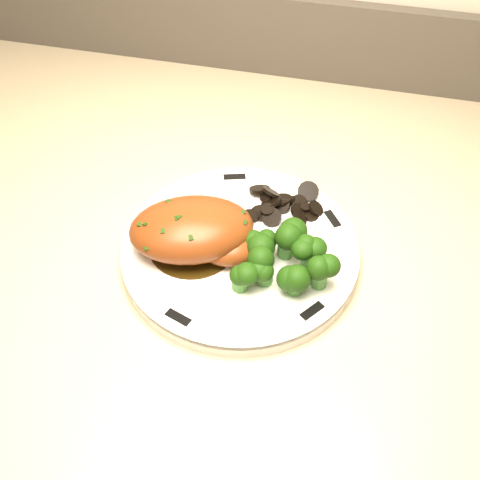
# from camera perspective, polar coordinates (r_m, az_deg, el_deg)

# --- Properties ---
(plate) EXTENTS (0.32, 0.32, 0.02)m
(plate) POSITION_cam_1_polar(r_m,az_deg,el_deg) (0.66, 0.00, -1.09)
(plate) COLOR white
(plate) RESTS_ON counter
(rim_accent_0) EXTENTS (0.02, 0.03, 0.00)m
(rim_accent_0) POSITION_cam_1_polar(r_m,az_deg,el_deg) (0.69, 8.75, 1.99)
(rim_accent_0) COLOR black
(rim_accent_0) RESTS_ON plate
(rim_accent_1) EXTENTS (0.03, 0.02, 0.00)m
(rim_accent_1) POSITION_cam_1_polar(r_m,az_deg,el_deg) (0.73, -0.52, 5.99)
(rim_accent_1) COLOR black
(rim_accent_1) RESTS_ON plate
(rim_accent_2) EXTENTS (0.01, 0.03, 0.00)m
(rim_accent_2) POSITION_cam_1_polar(r_m,az_deg,el_deg) (0.68, -9.20, 1.23)
(rim_accent_2) COLOR black
(rim_accent_2) RESTS_ON plate
(rim_accent_3) EXTENTS (0.03, 0.02, 0.00)m
(rim_accent_3) POSITION_cam_1_polar(r_m,az_deg,el_deg) (0.60, -5.88, -7.33)
(rim_accent_3) COLOR black
(rim_accent_3) RESTS_ON plate
(rim_accent_4) EXTENTS (0.02, 0.03, 0.00)m
(rim_accent_4) POSITION_cam_1_polar(r_m,az_deg,el_deg) (0.60, 6.85, -6.71)
(rim_accent_4) COLOR black
(rim_accent_4) RESTS_ON plate
(gravy_pool) EXTENTS (0.10, 0.10, 0.00)m
(gravy_pool) POSITION_cam_1_polar(r_m,az_deg,el_deg) (0.65, -4.48, -0.51)
(gravy_pool) COLOR #312108
(gravy_pool) RESTS_ON plate
(chicken_breast) EXTENTS (0.16, 0.13, 0.05)m
(chicken_breast) POSITION_cam_1_polar(r_m,az_deg,el_deg) (0.64, -4.20, 0.83)
(chicken_breast) COLOR brown
(chicken_breast) RESTS_ON plate
(mushroom_pile) EXTENTS (0.09, 0.07, 0.02)m
(mushroom_pile) POSITION_cam_1_polar(r_m,az_deg,el_deg) (0.69, 3.72, 3.12)
(mushroom_pile) COLOR black
(mushroom_pile) RESTS_ON plate
(broccoli_florets) EXTENTS (0.10, 0.08, 0.04)m
(broccoli_florets) POSITION_cam_1_polar(r_m,az_deg,el_deg) (0.61, 4.02, -2.01)
(broccoli_florets) COLOR #51943E
(broccoli_florets) RESTS_ON plate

